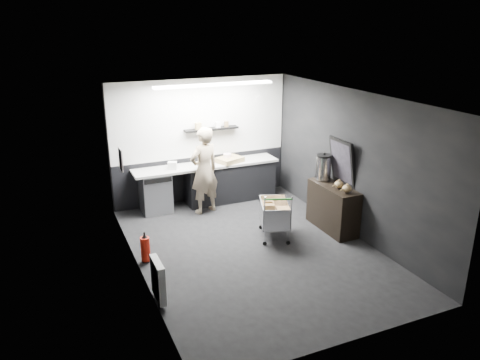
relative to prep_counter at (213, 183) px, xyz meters
name	(u,v)px	position (x,y,z in m)	size (l,w,h in m)	color
floor	(254,249)	(-0.14, -2.42, -0.46)	(5.50, 5.50, 0.00)	black
ceiling	(255,97)	(-0.14, -2.42, 2.24)	(5.50, 5.50, 0.00)	silver
wall_back	(201,141)	(-0.14, 0.33, 0.89)	(5.50, 5.50, 0.00)	black
wall_front	(355,247)	(-0.14, -5.17, 0.89)	(5.50, 5.50, 0.00)	black
wall_left	(136,195)	(-2.14, -2.42, 0.89)	(5.50, 5.50, 0.00)	black
wall_right	(353,164)	(1.86, -2.42, 0.89)	(5.50, 5.50, 0.00)	black
kitchen_wall_panel	(201,118)	(-0.14, 0.31, 1.39)	(3.95, 0.02, 1.70)	silver
dado_panel	(202,177)	(-0.14, 0.31, 0.04)	(3.95, 0.02, 1.00)	black
floating_shelf	(211,129)	(0.06, 0.20, 1.16)	(1.20, 0.22, 0.04)	black
wall_clock	(260,100)	(1.26, 0.30, 1.69)	(0.20, 0.20, 0.03)	white
poster	(121,159)	(-2.12, -1.12, 1.09)	(0.02, 0.30, 0.40)	white
poster_red_band	(121,156)	(-2.11, -1.12, 1.16)	(0.01, 0.22, 0.10)	red
radiator	(158,280)	(-2.08, -3.32, -0.11)	(0.10, 0.50, 0.60)	white
ceiling_strip	(214,85)	(-0.14, -0.57, 2.21)	(2.40, 0.20, 0.04)	white
prep_counter	(213,183)	(0.00, 0.00, 0.00)	(3.20, 0.61, 0.90)	black
person	(204,171)	(-0.35, -0.45, 0.46)	(0.67, 0.44, 1.84)	beige
shopping_cart	(274,215)	(0.43, -2.09, -0.01)	(0.78, 1.02, 0.94)	silver
sideboard	(333,201)	(1.63, -2.21, 0.11)	(0.50, 1.18, 1.77)	black
fire_extinguisher	(145,248)	(-1.99, -2.08, -0.20)	(0.16, 0.16, 0.52)	red
cardboard_box	(230,160)	(0.39, -0.05, 0.50)	(0.53, 0.40, 0.11)	#9E8754
pink_tub	(227,158)	(0.35, 0.00, 0.53)	(0.18, 0.18, 0.18)	silver
white_container	(172,166)	(-0.91, -0.05, 0.52)	(0.18, 0.14, 0.16)	white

